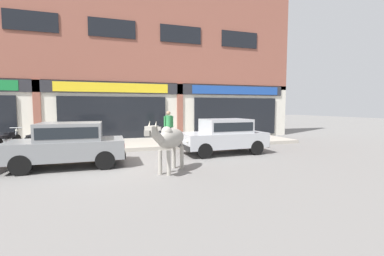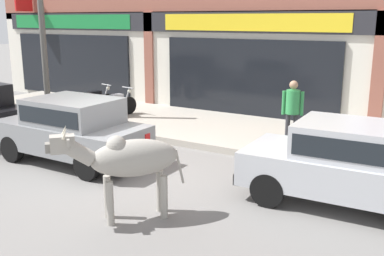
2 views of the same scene
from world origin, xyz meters
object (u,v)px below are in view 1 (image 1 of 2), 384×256
cow (170,139)px  car_2 (69,142)px  car_1 (224,134)px  pedestrian (169,124)px  motorcycle_1 (35,139)px  motorcycle_0 (8,140)px

cow → car_2: (-2.98, 1.68, -0.19)m
car_1 → car_2: same height
pedestrian → car_1: bearing=-52.3°
car_1 → cow: bearing=-140.6°
car_1 → car_2: size_ratio=1.01×
motorcycle_1 → car_1: bearing=-20.1°
cow → pedestrian: bearing=77.8°
cow → car_2: bearing=150.6°
car_2 → motorcycle_0: 4.67m
car_2 → motorcycle_0: bearing=128.4°
motorcycle_0 → motorcycle_1: same height
car_2 → pedestrian: size_ratio=2.26×
car_1 → car_2: (-5.86, -0.69, 0.00)m
car_1 → motorcycle_0: size_ratio=2.06×
car_1 → motorcycle_1: 8.21m
motorcycle_0 → motorcycle_1: size_ratio=0.99×
cow → car_1: (2.89, 2.37, -0.19)m
motorcycle_1 → cow: bearing=-47.1°
motorcycle_0 → car_1: bearing=-18.7°
car_1 → motorcycle_0: (-8.76, 2.96, -0.25)m
motorcycle_1 → pedestrian: (5.86, -0.42, 0.60)m
cow → pedestrian: pedestrian is taller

